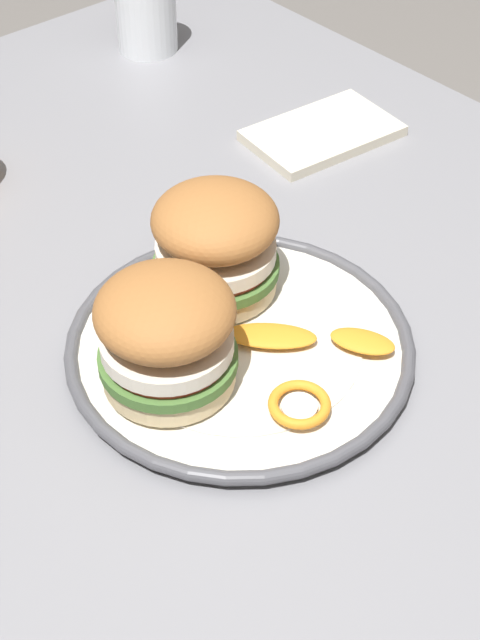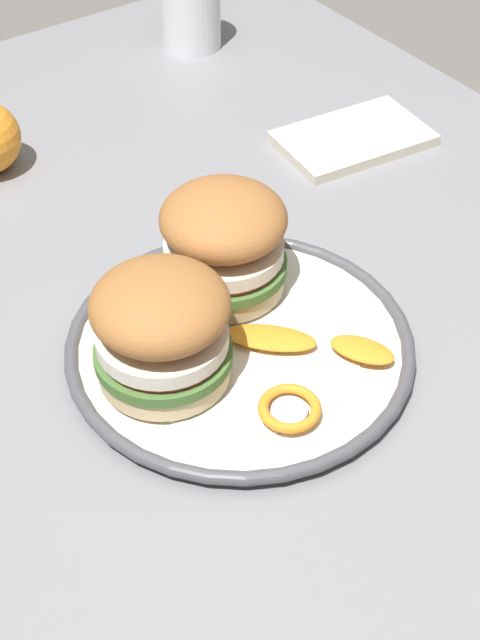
# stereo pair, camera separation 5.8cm
# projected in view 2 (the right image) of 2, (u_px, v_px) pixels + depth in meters

# --- Properties ---
(dining_table) EXTENTS (1.33, 1.02, 0.77)m
(dining_table) POSITION_uv_depth(u_px,v_px,m) (230.00, 437.00, 0.88)
(dining_table) COLOR gray
(dining_table) RESTS_ON ground
(dinner_plate) EXTENTS (0.30, 0.30, 0.02)m
(dinner_plate) POSITION_uv_depth(u_px,v_px,m) (240.00, 346.00, 0.82)
(dinner_plate) COLOR silver
(dinner_plate) RESTS_ON dining_table
(sandwich_half_left) EXTENTS (0.15, 0.15, 0.10)m
(sandwich_half_left) POSITION_uv_depth(u_px,v_px,m) (161.00, 328.00, 0.75)
(sandwich_half_left) COLOR beige
(sandwich_half_left) RESTS_ON dinner_plate
(sandwich_half_right) EXTENTS (0.16, 0.16, 0.10)m
(sandwich_half_right) POSITION_uv_depth(u_px,v_px,m) (224.00, 240.00, 0.83)
(sandwich_half_right) COLOR beige
(sandwich_half_right) RESTS_ON dinner_plate
(orange_peel_curled) EXTENTS (0.05, 0.05, 0.01)m
(orange_peel_curled) POSITION_uv_depth(u_px,v_px,m) (294.00, 406.00, 0.75)
(orange_peel_curled) COLOR orange
(orange_peel_curled) RESTS_ON dinner_plate
(orange_peel_strip_long) EXTENTS (0.08, 0.08, 0.01)m
(orange_peel_strip_long) POSITION_uv_depth(u_px,v_px,m) (270.00, 338.00, 0.81)
(orange_peel_strip_long) COLOR orange
(orange_peel_strip_long) RESTS_ON dinner_plate
(orange_peel_strip_short) EXTENTS (0.06, 0.05, 0.01)m
(orange_peel_strip_short) POSITION_uv_depth(u_px,v_px,m) (362.00, 350.00, 0.80)
(orange_peel_strip_short) COLOR orange
(orange_peel_strip_short) RESTS_ON dinner_plate
(drinking_glass) EXTENTS (0.08, 0.08, 0.11)m
(drinking_glass) POSITION_uv_depth(u_px,v_px,m) (191.00, 12.00, 1.21)
(drinking_glass) COLOR white
(drinking_glass) RESTS_ON dining_table
(folded_napkin) EXTENTS (0.12, 0.18, 0.01)m
(folded_napkin) POSITION_uv_depth(u_px,v_px,m) (353.00, 138.00, 1.07)
(folded_napkin) COLOR beige
(folded_napkin) RESTS_ON dining_table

